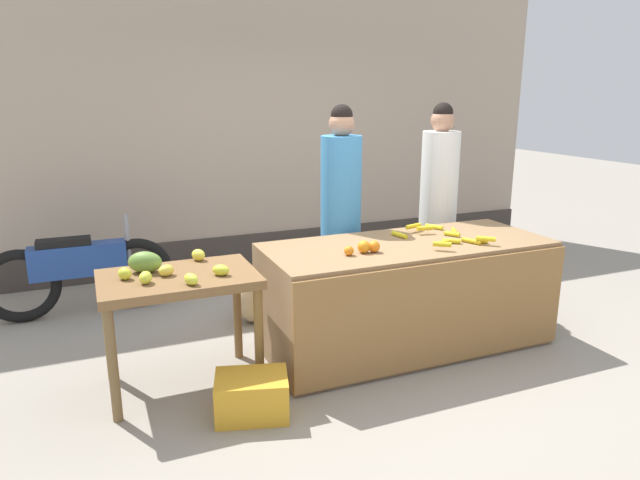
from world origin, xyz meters
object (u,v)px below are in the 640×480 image
(vendor_woman_blue_shirt, at_px, (341,215))
(produce_crate, at_px, (252,396))
(produce_sack, at_px, (254,297))
(vendor_woman_white_shirt, at_px, (438,204))
(parked_motorcycle, at_px, (79,271))

(vendor_woman_blue_shirt, height_order, produce_crate, vendor_woman_blue_shirt)
(vendor_woman_blue_shirt, xyz_separation_m, produce_sack, (-0.72, 0.20, -0.70))
(produce_sack, bearing_deg, produce_crate, -106.77)
(vendor_woman_white_shirt, relative_size, parked_motorcycle, 1.15)
(parked_motorcycle, distance_m, produce_crate, 2.38)
(vendor_woman_blue_shirt, distance_m, produce_crate, 1.86)
(vendor_woman_blue_shirt, bearing_deg, produce_crate, -133.35)
(produce_sack, bearing_deg, parked_motorcycle, 151.31)
(parked_motorcycle, bearing_deg, produce_sack, -28.69)
(vendor_woman_white_shirt, bearing_deg, parked_motorcycle, 164.32)
(vendor_woman_white_shirt, xyz_separation_m, parked_motorcycle, (-3.11, 0.87, -0.53))
(vendor_woman_blue_shirt, relative_size, produce_sack, 4.14)
(vendor_woman_blue_shirt, distance_m, produce_sack, 1.03)
(produce_crate, relative_size, produce_sack, 0.99)
(produce_crate, bearing_deg, produce_sack, 73.23)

